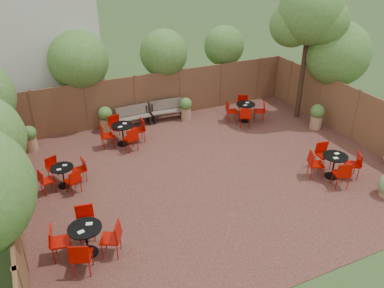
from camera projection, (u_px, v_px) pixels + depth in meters
name	position (u px, v px, depth m)	size (l,w,h in m)	color
ground	(213.00, 174.00, 13.20)	(80.00, 80.00, 0.00)	#354F23
courtyard_paving	(213.00, 173.00, 13.19)	(12.00, 10.00, 0.02)	#331B15
fence_back	(159.00, 96.00, 16.72)	(12.00, 0.08, 2.00)	#573220
fence_left	(13.00, 193.00, 10.52)	(0.08, 10.00, 2.00)	#573220
fence_right	(355.00, 115.00, 14.93)	(0.08, 10.00, 2.00)	#573220
neighbour_building	(26.00, 18.00, 16.03)	(5.00, 4.00, 8.00)	beige
overhang_foliage	(125.00, 88.00, 12.63)	(15.97, 10.72, 2.73)	#3D6A22
courtyard_tree	(310.00, 17.00, 15.19)	(2.70, 2.60, 5.64)	black
park_bench_left	(133.00, 116.00, 16.20)	(1.38, 0.50, 0.84)	brown
park_bench_right	(167.00, 110.00, 16.75)	(1.43, 0.59, 0.86)	brown
bistro_tables	(182.00, 157.00, 13.20)	(9.68, 6.90, 0.94)	black
planters	(168.00, 119.00, 15.70)	(11.22, 3.89, 1.03)	#9C724E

